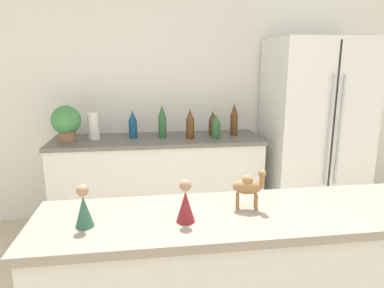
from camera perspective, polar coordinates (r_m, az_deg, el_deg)
wall_back at (r=3.58m, az=-0.55°, el=8.36°), size 8.00×0.06×2.55m
back_counter at (r=3.40m, az=-5.61°, el=-6.31°), size 1.98×0.63×0.89m
refrigerator at (r=3.62m, az=19.60°, el=1.75°), size 0.92×0.72×1.81m
potted_plant at (r=3.27m, az=-20.22°, el=3.49°), size 0.26×0.26×0.33m
paper_towel_roll at (r=3.30m, az=-16.08°, el=2.85°), size 0.10×0.10×0.25m
back_bottle_0 at (r=3.30m, az=-9.83°, el=3.21°), size 0.08×0.08×0.27m
back_bottle_1 at (r=3.39m, az=7.02°, el=4.09°), size 0.07×0.07×0.33m
back_bottle_2 at (r=3.37m, az=3.49°, el=3.44°), size 0.08×0.08×0.25m
back_bottle_3 at (r=3.25m, az=-4.98°, el=3.68°), size 0.08×0.08×0.32m
back_bottle_4 at (r=3.22m, az=-0.32°, el=3.35°), size 0.08×0.08×0.29m
back_bottle_5 at (r=3.23m, az=4.03°, el=2.91°), size 0.08×0.08×0.24m
camel_figurine at (r=1.43m, az=9.42°, el=-6.91°), size 0.14×0.09×0.17m
wise_man_figurine_blue at (r=1.33m, az=-17.59°, el=-10.24°), size 0.07×0.07×0.16m
wise_man_figurine_crimson at (r=1.31m, az=-1.09°, el=-9.93°), size 0.07×0.07×0.17m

